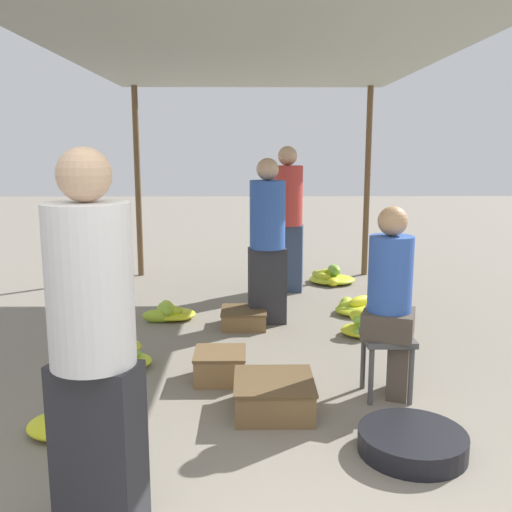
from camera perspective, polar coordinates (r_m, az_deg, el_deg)
name	(u,v)px	position (r m, az deg, el deg)	size (l,w,h in m)	color
canopy_post_back_left	(138,183)	(7.93, -11.74, 7.15)	(0.08, 0.08, 2.55)	brown
canopy_post_back_right	(367,183)	(7.95, 11.07, 7.19)	(0.08, 0.08, 2.55)	brown
canopy_tarp	(255,42)	(4.91, -0.07, 20.60)	(3.51, 6.28, 0.04)	#9EA399
vendor_foreground	(93,343)	(2.57, -15.97, -8.35)	(0.46, 0.46, 1.72)	#2D2D33
stool	(387,348)	(4.12, 12.98, -8.96)	(0.34, 0.34, 0.44)	#4C4C4C
vendor_seated	(392,299)	(4.03, 13.43, -4.22)	(0.43, 0.43, 1.34)	#4C4238
basin_black	(412,442)	(3.55, 15.35, -17.50)	(0.62, 0.62, 0.13)	black
banana_pile_left_0	(126,355)	(4.75, -12.86, -9.61)	(0.41, 0.40, 0.21)	#B2CB2C
banana_pile_left_1	(169,313)	(5.92, -8.69, -5.61)	(0.53, 0.42, 0.19)	#A1C52F
banana_pile_left_2	(69,420)	(3.78, -18.23, -15.33)	(0.49, 0.50, 0.28)	#75B337
banana_pile_right_0	(356,307)	(6.18, 9.99, -5.04)	(0.54, 0.53, 0.19)	#A7C72E
banana_pile_right_1	(330,277)	(7.53, 7.41, -2.13)	(0.60, 0.65, 0.25)	#8DBD33
banana_pile_right_2	(365,325)	(5.46, 10.84, -6.78)	(0.42, 0.39, 0.26)	#78B437
crate_near	(220,366)	(4.38, -3.60, -10.88)	(0.39, 0.39, 0.22)	olive
crate_mid	(244,318)	(5.64, -1.22, -6.18)	(0.44, 0.44, 0.17)	brown
crate_far	(274,395)	(3.88, 1.80, -13.77)	(0.53, 0.53, 0.23)	brown
shopper_walking_mid	(267,239)	(5.60, 1.15, 1.69)	(0.39, 0.39, 1.64)	#2D2D33
shopper_walking_far	(287,217)	(6.91, 3.11, 3.90)	(0.42, 0.42, 1.76)	#384766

